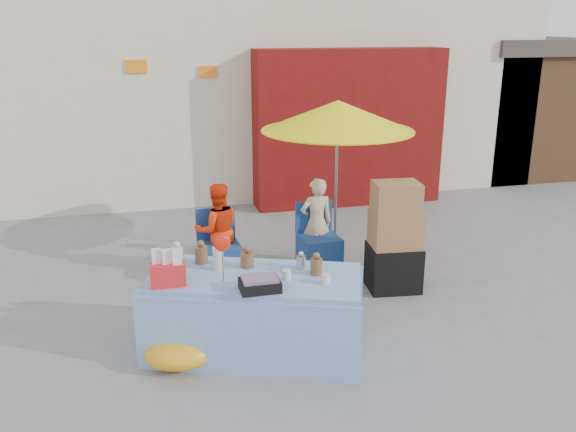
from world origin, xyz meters
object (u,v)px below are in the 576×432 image
object	(u,v)px
chair_right	(319,251)
vendor_beige	(316,223)
vendor_orange	(218,230)
box_stack	(395,241)
chair_left	(220,259)
umbrella	(338,116)
market_table	(254,312)

from	to	relation	value
chair_right	vendor_beige	bearing A→B (deg)	85.67
vendor_orange	box_stack	distance (m)	2.13
vendor_beige	chair_left	bearing A→B (deg)	2.25
umbrella	box_stack	size ratio (longest dim) A/B	1.61
chair_left	chair_right	distance (m)	1.25
vendor_orange	umbrella	xyz separation A→B (m)	(1.55, 0.15, 1.31)
chair_left	chair_right	world-z (taller)	same
chair_right	umbrella	world-z (taller)	umbrella
vendor_orange	box_stack	size ratio (longest dim) A/B	0.90
umbrella	vendor_orange	bearing A→B (deg)	-174.47
vendor_beige	umbrella	bearing A→B (deg)	-157.31
chair_left	box_stack	size ratio (longest dim) A/B	0.66
chair_right	umbrella	distance (m)	1.69
market_table	vendor_orange	size ratio (longest dim) A/B	1.88
chair_right	vendor_beige	world-z (taller)	vendor_beige
market_table	umbrella	world-z (taller)	umbrella
chair_left	box_stack	world-z (taller)	box_stack
chair_right	market_table	bearing A→B (deg)	-127.11
box_stack	umbrella	bearing A→B (deg)	109.98
vendor_orange	vendor_beige	size ratio (longest dim) A/B	1.01
market_table	box_stack	size ratio (longest dim) A/B	1.70
vendor_orange	box_stack	bearing A→B (deg)	151.30
vendor_beige	box_stack	world-z (taller)	box_stack
chair_left	box_stack	distance (m)	2.10
chair_left	vendor_orange	size ratio (longest dim) A/B	0.73
chair_left	vendor_orange	distance (m)	0.36
market_table	vendor_beige	bearing A→B (deg)	79.13
box_stack	chair_right	bearing A→B (deg)	131.89
vendor_orange	vendor_beige	distance (m)	1.25
market_table	chair_right	world-z (taller)	market_table
market_table	vendor_beige	distance (m)	2.24
chair_left	vendor_orange	bearing A→B (deg)	85.67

